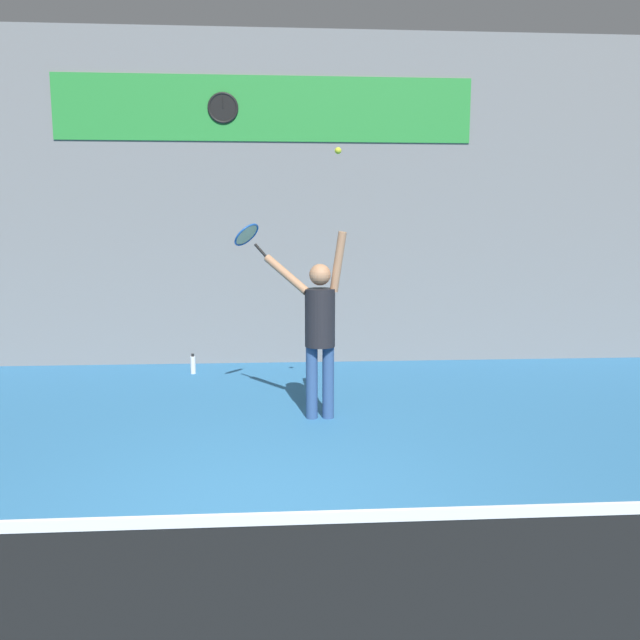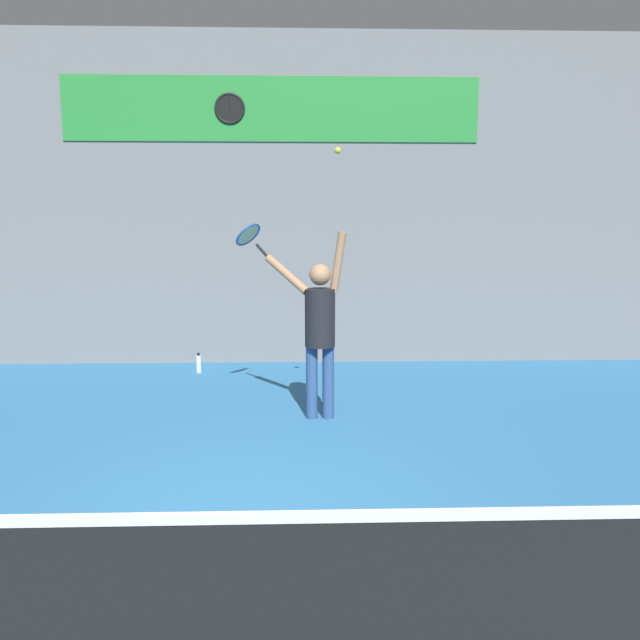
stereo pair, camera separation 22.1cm
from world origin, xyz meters
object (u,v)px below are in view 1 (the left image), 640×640
at_px(scoreboard_clock, 223,108).
at_px(tennis_racket, 248,236).
at_px(tennis_player, 319,324).
at_px(tennis_ball, 338,151).
at_px(water_bottle, 193,365).

xyz_separation_m(scoreboard_clock, tennis_racket, (0.45, -2.40, -1.84)).
bearing_deg(scoreboard_clock, tennis_racket, -79.42).
bearing_deg(tennis_player, tennis_racket, 148.54).
bearing_deg(tennis_racket, scoreboard_clock, 100.58).
bearing_deg(scoreboard_clock, tennis_player, -66.78).
relative_size(tennis_racket, tennis_ball, 6.35).
relative_size(scoreboard_clock, tennis_racket, 1.01).
relative_size(tennis_ball, water_bottle, 0.24).
bearing_deg(tennis_racket, water_bottle, 117.36).
distance_m(tennis_player, water_bottle, 2.96).
distance_m(tennis_racket, water_bottle, 2.73).
height_order(scoreboard_clock, tennis_ball, scoreboard_clock).
bearing_deg(tennis_ball, tennis_racket, 148.52).
relative_size(tennis_player, water_bottle, 7.06).
distance_m(tennis_racket, tennis_ball, 1.45).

